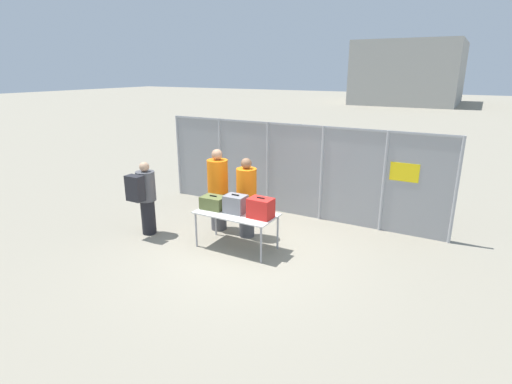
{
  "coord_description": "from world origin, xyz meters",
  "views": [
    {
      "loc": [
        3.84,
        -6.24,
        3.5
      ],
      "look_at": [
        -0.05,
        0.7,
        1.05
      ],
      "focal_mm": 28.0,
      "sensor_mm": 36.0,
      "label": 1
    }
  ],
  "objects_px": {
    "suitcase_grey": "(235,204)",
    "suitcase_red": "(261,208)",
    "inspection_table": "(236,216)",
    "suitcase_olive": "(213,202)",
    "security_worker_near": "(247,197)",
    "traveler_hooded": "(145,196)",
    "security_worker_far": "(218,189)",
    "utility_trailer": "(348,181)"
  },
  "relations": [
    {
      "from": "suitcase_grey",
      "to": "security_worker_near",
      "type": "height_order",
      "value": "security_worker_near"
    },
    {
      "from": "inspection_table",
      "to": "traveler_hooded",
      "type": "xyz_separation_m",
      "value": [
        -2.1,
        -0.36,
        0.19
      ]
    },
    {
      "from": "suitcase_olive",
      "to": "suitcase_red",
      "type": "relative_size",
      "value": 1.04
    },
    {
      "from": "suitcase_grey",
      "to": "traveler_hooded",
      "type": "distance_m",
      "value": 2.11
    },
    {
      "from": "inspection_table",
      "to": "suitcase_red",
      "type": "height_order",
      "value": "suitcase_red"
    },
    {
      "from": "security_worker_far",
      "to": "suitcase_grey",
      "type": "bearing_deg",
      "value": 150.42
    },
    {
      "from": "inspection_table",
      "to": "suitcase_olive",
      "type": "relative_size",
      "value": 3.31
    },
    {
      "from": "suitcase_olive",
      "to": "utility_trailer",
      "type": "height_order",
      "value": "suitcase_olive"
    },
    {
      "from": "suitcase_olive",
      "to": "security_worker_far",
      "type": "distance_m",
      "value": 0.76
    },
    {
      "from": "inspection_table",
      "to": "suitcase_grey",
      "type": "height_order",
      "value": "suitcase_grey"
    },
    {
      "from": "security_worker_near",
      "to": "utility_trailer",
      "type": "xyz_separation_m",
      "value": [
        1.03,
        4.0,
        -0.48
      ]
    },
    {
      "from": "suitcase_grey",
      "to": "traveler_hooded",
      "type": "height_order",
      "value": "traveler_hooded"
    },
    {
      "from": "suitcase_olive",
      "to": "suitcase_red",
      "type": "xyz_separation_m",
      "value": [
        1.09,
        0.02,
        0.06
      ]
    },
    {
      "from": "inspection_table",
      "to": "suitcase_red",
      "type": "distance_m",
      "value": 0.6
    },
    {
      "from": "suitcase_olive",
      "to": "security_worker_far",
      "type": "relative_size",
      "value": 0.27
    },
    {
      "from": "security_worker_near",
      "to": "security_worker_far",
      "type": "height_order",
      "value": "security_worker_far"
    },
    {
      "from": "traveler_hooded",
      "to": "inspection_table",
      "type": "bearing_deg",
      "value": 3.22
    },
    {
      "from": "security_worker_far",
      "to": "utility_trailer",
      "type": "bearing_deg",
      "value": -107.16
    },
    {
      "from": "suitcase_grey",
      "to": "security_worker_far",
      "type": "relative_size",
      "value": 0.23
    },
    {
      "from": "security_worker_near",
      "to": "security_worker_far",
      "type": "bearing_deg",
      "value": -3.14
    },
    {
      "from": "suitcase_olive",
      "to": "traveler_hooded",
      "type": "bearing_deg",
      "value": -167.01
    },
    {
      "from": "security_worker_near",
      "to": "inspection_table",
      "type": "bearing_deg",
      "value": 101.75
    },
    {
      "from": "security_worker_far",
      "to": "utility_trailer",
      "type": "distance_m",
      "value": 4.38
    },
    {
      "from": "suitcase_olive",
      "to": "security_worker_near",
      "type": "relative_size",
      "value": 0.28
    },
    {
      "from": "suitcase_grey",
      "to": "suitcase_red",
      "type": "relative_size",
      "value": 0.89
    },
    {
      "from": "inspection_table",
      "to": "utility_trailer",
      "type": "distance_m",
      "value": 4.72
    },
    {
      "from": "suitcase_red",
      "to": "traveler_hooded",
      "type": "xyz_separation_m",
      "value": [
        -2.65,
        -0.38,
        -0.06
      ]
    },
    {
      "from": "suitcase_olive",
      "to": "security_worker_near",
      "type": "xyz_separation_m",
      "value": [
        0.41,
        0.63,
        0.01
      ]
    },
    {
      "from": "suitcase_olive",
      "to": "traveler_hooded",
      "type": "distance_m",
      "value": 1.59
    },
    {
      "from": "traveler_hooded",
      "to": "suitcase_grey",
      "type": "bearing_deg",
      "value": 3.86
    },
    {
      "from": "security_worker_near",
      "to": "suitcase_olive",
      "type": "bearing_deg",
      "value": 56.7
    },
    {
      "from": "suitcase_red",
      "to": "security_worker_far",
      "type": "distance_m",
      "value": 1.58
    },
    {
      "from": "traveler_hooded",
      "to": "security_worker_near",
      "type": "bearing_deg",
      "value": 20.1
    },
    {
      "from": "suitcase_grey",
      "to": "inspection_table",
      "type": "bearing_deg",
      "value": -34.68
    },
    {
      "from": "traveler_hooded",
      "to": "utility_trailer",
      "type": "xyz_separation_m",
      "value": [
        3.0,
        4.99,
        -0.47
      ]
    },
    {
      "from": "traveler_hooded",
      "to": "security_worker_far",
      "type": "relative_size",
      "value": 0.88
    },
    {
      "from": "suitcase_grey",
      "to": "utility_trailer",
      "type": "bearing_deg",
      "value": 78.61
    },
    {
      "from": "traveler_hooded",
      "to": "security_worker_near",
      "type": "relative_size",
      "value": 0.93
    },
    {
      "from": "suitcase_grey",
      "to": "suitcase_red",
      "type": "bearing_deg",
      "value": -0.75
    },
    {
      "from": "suitcase_grey",
      "to": "utility_trailer",
      "type": "distance_m",
      "value": 4.73
    },
    {
      "from": "suitcase_red",
      "to": "traveler_hooded",
      "type": "relative_size",
      "value": 0.29
    },
    {
      "from": "utility_trailer",
      "to": "suitcase_grey",
      "type": "bearing_deg",
      "value": -101.39
    }
  ]
}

